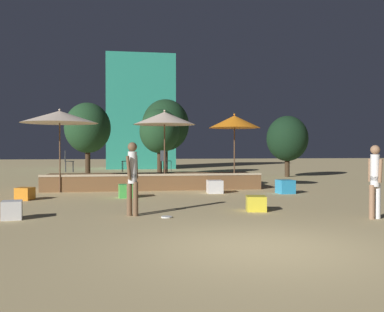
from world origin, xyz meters
TOP-DOWN VIEW (x-y plane):
  - ground_plane at (0.00, 0.00)m, footprint 120.00×120.00m
  - wooden_deck at (-1.17, 10.98)m, footprint 8.62×2.47m
  - patio_umbrella_0 at (-0.76, 9.90)m, footprint 2.44×2.44m
  - patio_umbrella_1 at (-4.70, 9.74)m, footprint 2.84×2.84m
  - patio_umbrella_2 at (2.04, 9.84)m, footprint 2.06×2.06m
  - cube_seat_0 at (0.99, 8.61)m, footprint 0.56×0.56m
  - cube_seat_1 at (1.14, 4.04)m, footprint 0.59×0.59m
  - cube_seat_2 at (-2.22, 7.68)m, footprint 0.58×0.58m
  - cube_seat_3 at (-4.88, 3.62)m, footprint 0.51×0.51m
  - cube_seat_4 at (3.52, 8.11)m, footprint 0.61×0.61m
  - cube_seat_5 at (-5.46, 7.49)m, footprint 0.60×0.60m
  - person_0 at (-2.10, 3.73)m, footprint 0.33×0.46m
  - person_1 at (3.51, 2.39)m, footprint 0.30×0.44m
  - bistro_chair_0 at (-4.69, 11.62)m, footprint 0.42×0.41m
  - bistro_chair_1 at (-2.16, 11.50)m, footprint 0.41×0.40m
  - bistro_chair_2 at (-0.61, 11.49)m, footprint 0.47×0.47m
  - frisbee_disc at (-1.30, 3.31)m, footprint 0.26×0.26m
  - background_tree_0 at (-0.32, 17.99)m, footprint 2.32×2.32m
  - background_tree_1 at (0.19, 19.79)m, footprint 2.92×2.92m
  - background_tree_2 at (6.99, 16.79)m, footprint 2.38×2.38m
  - background_tree_3 at (-4.36, 17.63)m, footprint 2.55×2.55m
  - distant_building at (-1.06, 28.82)m, footprint 5.50×3.46m

SIDE VIEW (x-z plane):
  - ground_plane at x=0.00m, z-range 0.00..0.00m
  - frisbee_disc at x=-1.30m, z-range 0.00..0.03m
  - cube_seat_1 at x=1.14m, z-range 0.00..0.40m
  - cube_seat_5 at x=-5.46m, z-range 0.00..0.40m
  - cube_seat_3 at x=-4.88m, z-range 0.00..0.43m
  - cube_seat_2 at x=-2.22m, z-range 0.00..0.45m
  - cube_seat_0 at x=0.99m, z-range 0.00..0.47m
  - cube_seat_4 at x=3.52m, z-range 0.00..0.50m
  - wooden_deck at x=-1.17m, z-range -0.04..0.62m
  - person_1 at x=3.51m, z-range 0.08..1.81m
  - person_0 at x=-2.10m, z-range 0.10..1.90m
  - bistro_chair_0 at x=-4.69m, z-range 0.76..1.66m
  - bistro_chair_1 at x=-2.16m, z-range 0.76..1.66m
  - bistro_chair_2 at x=-0.61m, z-range 0.76..1.66m
  - background_tree_2 at x=6.99m, z-range 0.45..3.99m
  - background_tree_0 at x=-0.32m, z-range 0.67..4.61m
  - patio_umbrella_2 at x=2.04m, z-range 1.19..4.24m
  - background_tree_3 at x=-4.36m, z-range 0.69..4.89m
  - patio_umbrella_1 at x=-4.70m, z-range 1.26..4.39m
  - patio_umbrella_0 at x=-0.76m, z-range 1.25..4.41m
  - background_tree_1 at x=0.19m, z-range 0.74..5.45m
  - distant_building at x=-1.06m, z-range 0.00..9.23m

